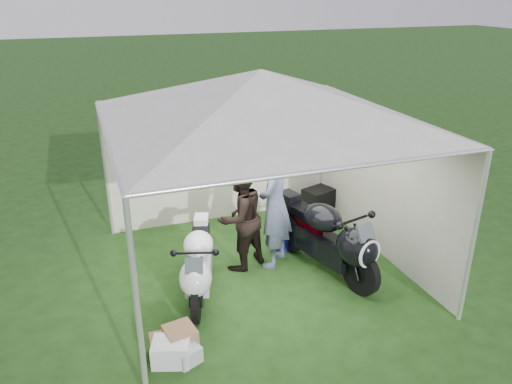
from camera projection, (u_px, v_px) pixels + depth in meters
ground at (260, 270)px, 7.57m from camera, size 80.00×80.00×0.00m
canopy_tent at (260, 101)px, 6.62m from camera, size 5.66×5.66×3.00m
motorcycle_white at (198, 264)px, 6.75m from camera, size 0.81×1.81×0.92m
motorcycle_black at (330, 237)px, 7.27m from camera, size 0.87×2.14×1.07m
paddock_stand at (287, 237)px, 8.18m from camera, size 0.52×0.40×0.35m
person_dark_jacket at (240, 217)px, 7.38m from camera, size 0.98×0.89×1.64m
person_blue_jacket at (275, 204)px, 7.39m from camera, size 0.84×0.86×2.00m
equipment_box at (318, 202)px, 9.31m from camera, size 0.62×0.55×0.52m
crate_0 at (171, 352)px, 5.67m from camera, size 0.50×0.45×0.28m
crate_1 at (180, 339)px, 5.86m from camera, size 0.40×0.40×0.30m
crate_2 at (188, 355)px, 5.68m from camera, size 0.34×0.32×0.20m
crate_3 at (168, 346)px, 5.77m from camera, size 0.42×0.31×0.27m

